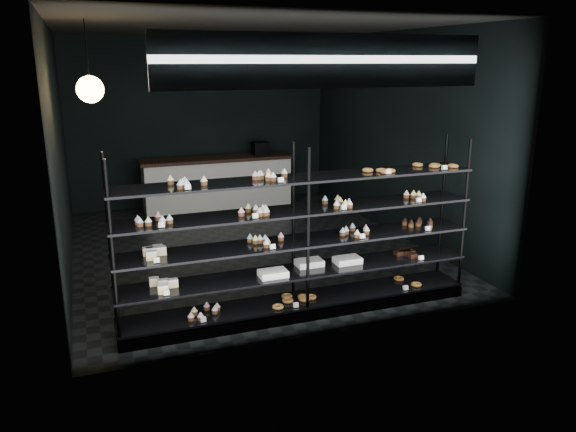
{
  "coord_description": "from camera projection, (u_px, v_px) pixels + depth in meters",
  "views": [
    {
      "loc": [
        -2.23,
        -7.86,
        2.76
      ],
      "look_at": [
        -0.02,
        -1.9,
        0.99
      ],
      "focal_mm": 35.0,
      "sensor_mm": 36.0,
      "label": 1
    }
  ],
  "objects": [
    {
      "name": "display_shelf",
      "position": [
        298.0,
        260.0,
        6.17
      ],
      "size": [
        4.0,
        0.5,
        1.91
      ],
      "color": "black",
      "rests_on": "room"
    },
    {
      "name": "room",
      "position": [
        244.0,
        143.0,
        8.16
      ],
      "size": [
        5.01,
        6.01,
        3.2
      ],
      "color": "black",
      "rests_on": "ground"
    },
    {
      "name": "signage",
      "position": [
        328.0,
        61.0,
        5.21
      ],
      "size": [
        3.3,
        0.05,
        0.5
      ],
      "color": "#0B0D3B",
      "rests_on": "room"
    },
    {
      "name": "pendant_lamp",
      "position": [
        90.0,
        89.0,
        6.09
      ],
      "size": [
        0.29,
        0.29,
        0.88
      ],
      "color": "black",
      "rests_on": "room"
    },
    {
      "name": "service_counter",
      "position": [
        218.0,
        182.0,
        10.77
      ],
      "size": [
        2.9,
        0.65,
        1.23
      ],
      "color": "silver",
      "rests_on": "room"
    }
  ]
}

